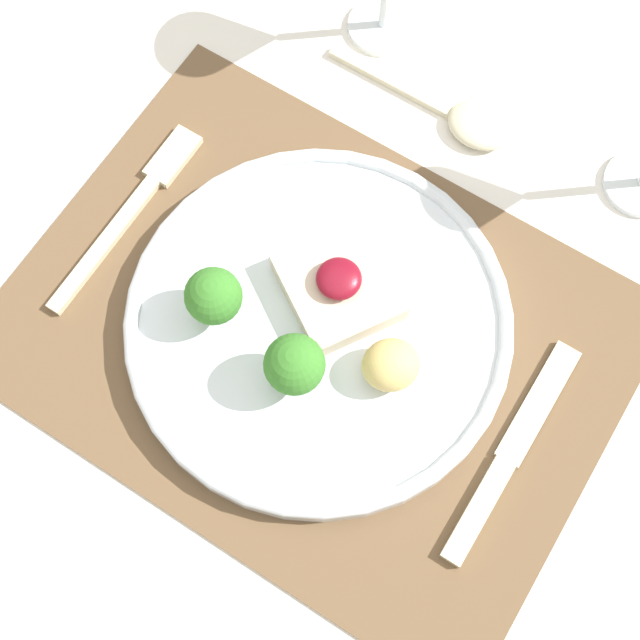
{
  "coord_description": "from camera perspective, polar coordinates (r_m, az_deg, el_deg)",
  "views": [
    {
      "loc": [
        0.12,
        -0.18,
        1.41
      ],
      "look_at": [
        0.0,
        0.01,
        0.78
      ],
      "focal_mm": 50.0,
      "sensor_mm": 36.0,
      "label": 1
    }
  ],
  "objects": [
    {
      "name": "knife",
      "position": [
        0.67,
        11.67,
        -9.08
      ],
      "size": [
        0.02,
        0.19,
        0.01
      ],
      "rotation": [
        0.0,
        0.0,
        -0.02
      ],
      "color": "beige",
      "rests_on": "placemat"
    },
    {
      "name": "fork",
      "position": [
        0.74,
        -11.74,
        7.23
      ],
      "size": [
        0.02,
        0.19,
        0.01
      ],
      "rotation": [
        0.0,
        0.0,
        -0.01
      ],
      "color": "beige",
      "rests_on": "placemat"
    },
    {
      "name": "dining_table",
      "position": [
        0.76,
        -0.31,
        -2.8
      ],
      "size": [
        1.49,
        1.21,
        0.75
      ],
      "color": "white",
      "rests_on": "ground_plane"
    },
    {
      "name": "spoon",
      "position": [
        0.77,
        9.19,
        12.69
      ],
      "size": [
        0.17,
        0.05,
        0.02
      ],
      "rotation": [
        0.0,
        0.0,
        0.02
      ],
      "color": "beige",
      "rests_on": "dining_table"
    },
    {
      "name": "dinner_plate",
      "position": [
        0.67,
        -0.09,
        -0.21
      ],
      "size": [
        0.3,
        0.3,
        0.07
      ],
      "color": "silver",
      "rests_on": "placemat"
    },
    {
      "name": "ground_plane",
      "position": [
        1.42,
        -0.17,
        -10.7
      ],
      "size": [
        8.0,
        8.0,
        0.0
      ],
      "primitive_type": "plane",
      "color": "#4C4742"
    },
    {
      "name": "placemat",
      "position": [
        0.69,
        -0.34,
        -0.93
      ],
      "size": [
        0.46,
        0.34,
        0.0
      ],
      "primitive_type": "cube",
      "color": "brown",
      "rests_on": "dining_table"
    }
  ]
}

